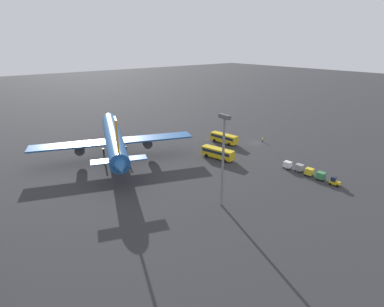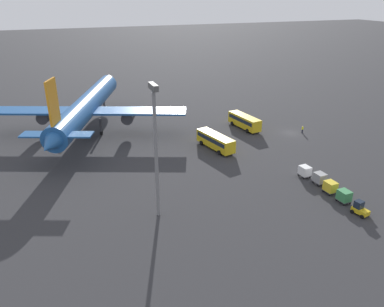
% 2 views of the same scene
% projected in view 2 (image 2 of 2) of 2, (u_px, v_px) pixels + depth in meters
% --- Properties ---
extents(ground_plane, '(600.00, 600.00, 0.00)m').
position_uv_depth(ground_plane, '(291.00, 133.00, 87.83)').
color(ground_plane, '#2D2D30').
extents(airplane, '(50.86, 44.55, 16.75)m').
position_uv_depth(airplane, '(87.00, 107.00, 85.63)').
color(airplane, '#1E5193').
rests_on(airplane, ground).
extents(shuttle_bus_near, '(10.31, 4.05, 3.15)m').
position_uv_depth(shuttle_bus_near, '(244.00, 121.00, 90.22)').
color(shuttle_bus_near, gold).
rests_on(shuttle_bus_near, ground).
extents(shuttle_bus_far, '(10.61, 4.79, 3.13)m').
position_uv_depth(shuttle_bus_far, '(215.00, 140.00, 78.42)').
color(shuttle_bus_far, gold).
rests_on(shuttle_bus_far, ground).
extents(baggage_tug, '(2.61, 2.05, 2.10)m').
position_uv_depth(baggage_tug, '(360.00, 209.00, 55.51)').
color(baggage_tug, gold).
rests_on(baggage_tug, ground).
extents(worker_person, '(0.38, 0.38, 1.74)m').
position_uv_depth(worker_person, '(302.00, 129.00, 87.58)').
color(worker_person, '#1E1E2D').
rests_on(worker_person, ground).
extents(cargo_cart_green, '(2.10, 1.80, 2.06)m').
position_uv_depth(cargo_cart_green, '(344.00, 196.00, 58.52)').
color(cargo_cart_green, '#38383D').
rests_on(cargo_cart_green, ground).
extents(cargo_cart_yellow, '(2.10, 1.80, 2.06)m').
position_uv_depth(cargo_cart_yellow, '(330.00, 187.00, 61.24)').
color(cargo_cart_yellow, '#38383D').
rests_on(cargo_cart_yellow, ground).
extents(cargo_cart_grey, '(2.10, 1.80, 2.06)m').
position_uv_depth(cargo_cart_grey, '(320.00, 178.00, 64.11)').
color(cargo_cart_grey, '#38383D').
rests_on(cargo_cart_grey, ground).
extents(cargo_cart_white, '(2.10, 1.80, 2.06)m').
position_uv_depth(cargo_cart_white, '(305.00, 171.00, 66.60)').
color(cargo_cart_white, '#38383D').
rests_on(cargo_cart_white, ground).
extents(light_pole, '(2.80, 0.70, 19.72)m').
position_uv_depth(light_pole, '(156.00, 140.00, 50.97)').
color(light_pole, slate).
rests_on(light_pole, ground).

